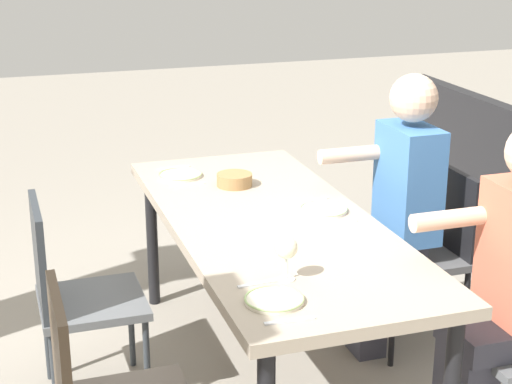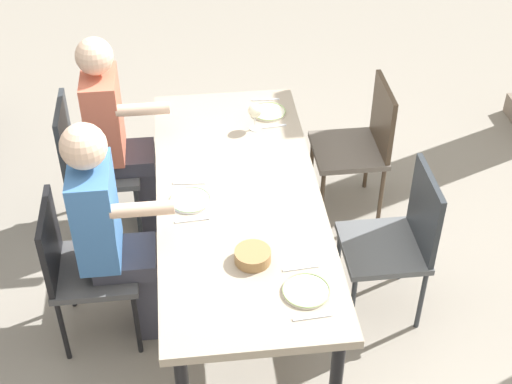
% 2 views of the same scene
% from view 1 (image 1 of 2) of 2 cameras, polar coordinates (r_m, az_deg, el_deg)
% --- Properties ---
extents(ground_plane, '(16.00, 16.00, 0.00)m').
position_cam_1_polar(ground_plane, '(3.90, 1.00, -12.59)').
color(ground_plane, gray).
extents(dining_table, '(2.04, 0.85, 0.77)m').
position_cam_1_polar(dining_table, '(3.59, 1.06, -2.88)').
color(dining_table, tan).
rests_on(dining_table, ground).
extents(chair_mid_north, '(0.44, 0.44, 0.90)m').
position_cam_1_polar(chair_mid_north, '(3.62, -12.47, -6.48)').
color(chair_mid_north, '#5B5E61').
rests_on(chair_mid_north, ground).
extents(chair_mid_south, '(0.44, 0.44, 0.87)m').
position_cam_1_polar(chair_mid_south, '(4.10, 11.62, -3.47)').
color(chair_mid_south, '#4F4F50').
rests_on(chair_mid_south, ground).
extents(diner_woman_green, '(0.35, 0.50, 1.32)m').
position_cam_1_polar(diner_woman_green, '(3.25, 16.65, -6.07)').
color(diner_woman_green, '#3F3F4C').
rests_on(diner_woman_green, ground).
extents(diner_man_white, '(0.35, 0.50, 1.34)m').
position_cam_1_polar(diner_man_white, '(3.95, 9.48, -0.89)').
color(diner_man_white, '#3F3F4C').
rests_on(diner_man_white, ground).
extents(plate_0, '(0.20, 0.20, 0.02)m').
position_cam_1_polar(plate_0, '(2.83, 1.25, -7.33)').
color(plate_0, silver).
rests_on(plate_0, dining_table).
extents(wine_glass_0, '(0.08, 0.08, 0.16)m').
position_cam_1_polar(wine_glass_0, '(2.95, 2.09, -3.89)').
color(wine_glass_0, white).
rests_on(wine_glass_0, dining_table).
extents(fork_0, '(0.02, 0.17, 0.01)m').
position_cam_1_polar(fork_0, '(2.71, 2.31, -8.75)').
color(fork_0, silver).
rests_on(fork_0, dining_table).
extents(spoon_0, '(0.03, 0.17, 0.01)m').
position_cam_1_polar(spoon_0, '(2.96, 0.28, -6.23)').
color(spoon_0, silver).
rests_on(spoon_0, dining_table).
extents(plate_1, '(0.21, 0.21, 0.02)m').
position_cam_1_polar(plate_1, '(3.67, 4.63, -1.19)').
color(plate_1, white).
rests_on(plate_1, dining_table).
extents(fork_1, '(0.03, 0.17, 0.01)m').
position_cam_1_polar(fork_1, '(3.54, 5.56, -2.06)').
color(fork_1, silver).
rests_on(fork_1, dining_table).
extents(spoon_1, '(0.03, 0.17, 0.01)m').
position_cam_1_polar(spoon_1, '(3.80, 3.76, -0.56)').
color(spoon_1, silver).
rests_on(spoon_1, dining_table).
extents(plate_2, '(0.22, 0.22, 0.02)m').
position_cam_1_polar(plate_2, '(4.16, -5.18, 1.17)').
color(plate_2, silver).
rests_on(plate_2, dining_table).
extents(fork_2, '(0.03, 0.17, 0.01)m').
position_cam_1_polar(fork_2, '(4.02, -4.69, 0.49)').
color(fork_2, silver).
rests_on(fork_2, dining_table).
extents(spoon_2, '(0.03, 0.17, 0.01)m').
position_cam_1_polar(spoon_2, '(4.30, -5.64, 1.66)').
color(spoon_2, silver).
rests_on(spoon_2, dining_table).
extents(bread_basket, '(0.17, 0.17, 0.06)m').
position_cam_1_polar(bread_basket, '(4.00, -1.47, 0.84)').
color(bread_basket, '#9E7547').
rests_on(bread_basket, dining_table).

